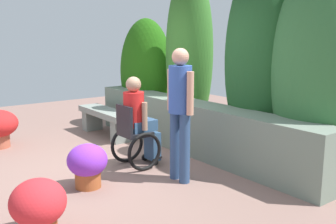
# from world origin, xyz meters

# --- Properties ---
(ground_plane) EXTENTS (12.46, 12.46, 0.00)m
(ground_plane) POSITION_xyz_m (0.00, 0.00, 0.00)
(ground_plane) COLOR #87675D
(stone_retaining_wall) EXTENTS (5.09, 0.52, 0.83)m
(stone_retaining_wall) POSITION_xyz_m (0.00, 1.59, 0.42)
(stone_retaining_wall) COLOR slate
(stone_retaining_wall) RESTS_ON ground
(hedge_backdrop) EXTENTS (5.30, 1.05, 3.13)m
(hedge_backdrop) POSITION_xyz_m (0.16, 2.16, 1.43)
(hedge_backdrop) COLOR #215C10
(hedge_backdrop) RESTS_ON ground
(stone_bench) EXTENTS (1.54, 0.42, 0.51)m
(stone_bench) POSITION_xyz_m (-1.76, 0.93, 0.34)
(stone_bench) COLOR gray
(stone_bench) RESTS_ON ground
(person_in_wheelchair) EXTENTS (0.53, 0.66, 1.33)m
(person_in_wheelchair) POSITION_xyz_m (0.11, 0.46, 0.62)
(person_in_wheelchair) COLOR black
(person_in_wheelchair) RESTS_ON ground
(person_standing_companion) EXTENTS (0.49, 0.30, 1.75)m
(person_standing_companion) POSITION_xyz_m (0.94, 0.58, 1.01)
(person_standing_companion) COLOR navy
(person_standing_companion) RESTS_ON ground
(flower_pot_purple_near) EXTENTS (0.54, 0.54, 0.57)m
(flower_pot_purple_near) POSITION_xyz_m (1.28, -1.42, 0.30)
(flower_pot_purple_near) COLOR #9E4525
(flower_pot_purple_near) RESTS_ON ground
(flower_pot_terracotta_by_wall) EXTENTS (0.51, 0.51, 0.57)m
(flower_pot_terracotta_by_wall) POSITION_xyz_m (0.43, -0.50, 0.31)
(flower_pot_terracotta_by_wall) COLOR #A45229
(flower_pot_terracotta_by_wall) RESTS_ON ground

